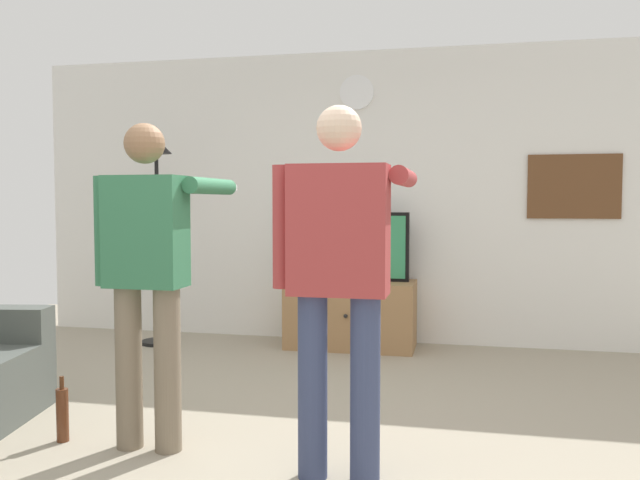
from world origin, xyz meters
TOP-DOWN VIEW (x-y plane):
  - ground_plane at (0.00, 0.00)m, footprint 8.40×8.40m
  - back_wall at (0.00, 2.95)m, footprint 6.40×0.10m
  - tv_stand at (-0.03, 2.60)m, footprint 1.14×0.56m
  - television at (-0.03, 2.65)m, footprint 1.02×0.07m
  - wall_clock at (-0.03, 2.89)m, footprint 0.32×0.03m
  - framed_picture at (1.88, 2.90)m, footprint 0.77×0.04m
  - floor_lamp at (-1.79, 2.36)m, footprint 0.32×0.32m
  - person_standing_nearer_lamp at (-0.67, 0.00)m, footprint 0.58×0.78m
  - person_standing_nearer_couch at (0.38, -0.16)m, footprint 0.64×0.78m
  - beverage_bottle at (-1.19, -0.01)m, footprint 0.07×0.07m

SIDE VIEW (x-z plane):
  - ground_plane at x=0.00m, z-range 0.00..0.00m
  - beverage_bottle at x=-1.19m, z-range -0.03..0.33m
  - tv_stand at x=-0.03m, z-range 0.00..0.60m
  - television at x=-0.03m, z-range 0.60..1.22m
  - person_standing_nearer_lamp at x=-0.67m, z-range 0.11..1.83m
  - person_standing_nearer_couch at x=0.38m, z-range 0.13..1.88m
  - floor_lamp at x=-1.79m, z-range 0.41..2.29m
  - back_wall at x=0.00m, z-range 0.00..2.70m
  - framed_picture at x=1.88m, z-range 1.16..1.72m
  - wall_clock at x=-0.03m, z-range 2.16..2.48m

